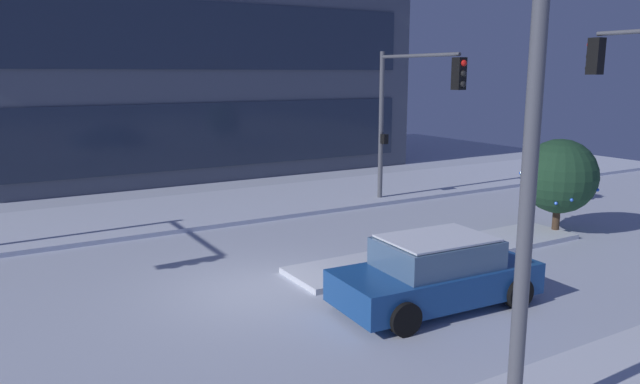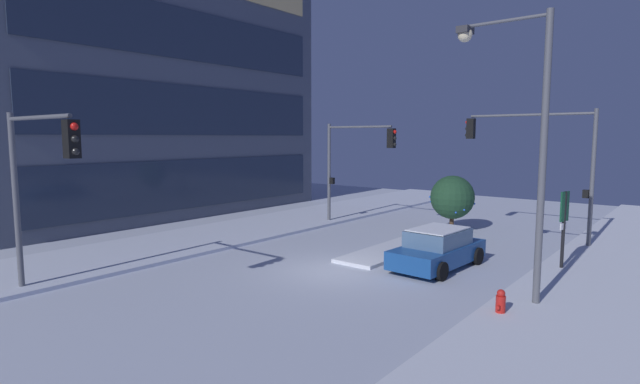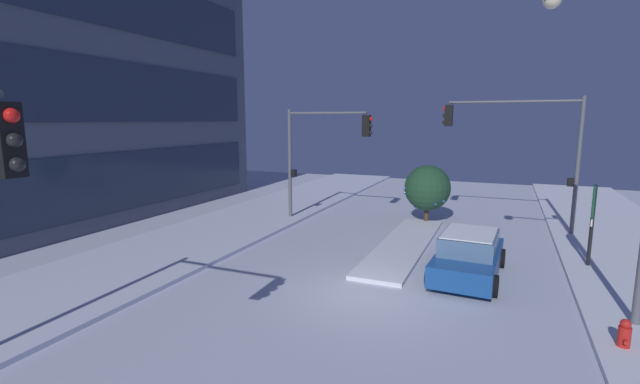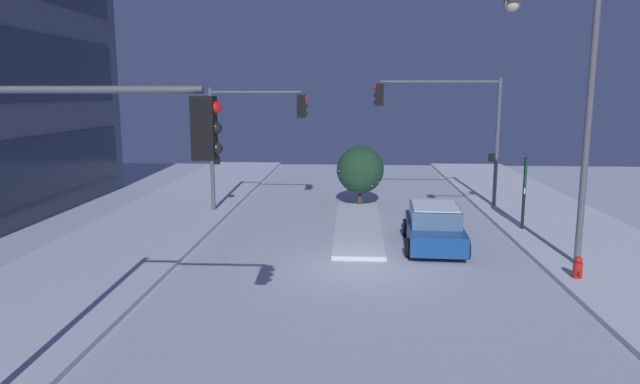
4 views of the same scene
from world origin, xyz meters
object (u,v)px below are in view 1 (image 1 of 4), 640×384
(street_lamp_arched, at_px, (496,31))
(car_near, at_px, (436,273))
(decorated_tree_median, at_px, (559,176))
(traffic_light_corner_far_right, at_px, (411,101))

(street_lamp_arched, bearing_deg, car_near, -31.53)
(car_near, relative_size, decorated_tree_median, 1.56)
(traffic_light_corner_far_right, height_order, decorated_tree_median, traffic_light_corner_far_right)
(car_near, xyz_separation_m, traffic_light_corner_far_right, (5.29, 7.45, 3.16))
(car_near, height_order, traffic_light_corner_far_right, traffic_light_corner_far_right)
(street_lamp_arched, distance_m, decorated_tree_median, 11.56)
(traffic_light_corner_far_right, distance_m, street_lamp_arched, 13.29)
(traffic_light_corner_far_right, bearing_deg, decorated_tree_median, 19.41)
(car_near, xyz_separation_m, decorated_tree_median, (7.02, 2.52, 1.07))
(decorated_tree_median, bearing_deg, street_lamp_arched, -147.32)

